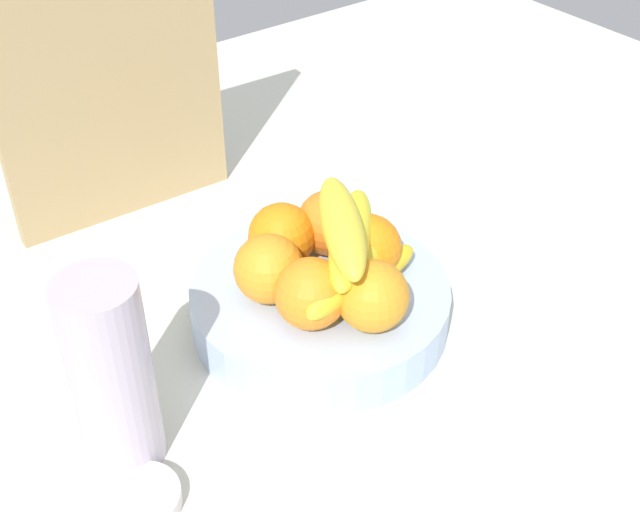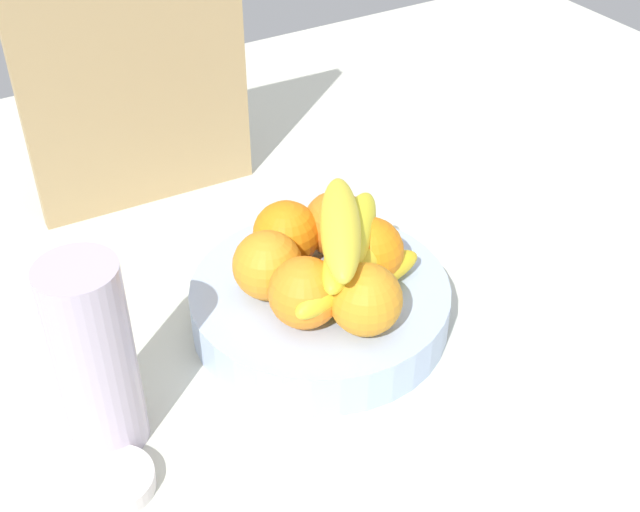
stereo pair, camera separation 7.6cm
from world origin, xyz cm
name	(u,v)px [view 2 (the right image)]	position (x,y,z in cm)	size (l,w,h in cm)	color
ground_plane	(330,315)	(0.00, 0.00, -1.50)	(180.00, 140.00, 3.00)	beige
fruit_bowl	(320,304)	(-2.35, -1.80, 2.47)	(27.60, 27.60, 4.94)	#ABC1E4
orange_front_left	(286,234)	(-3.22, 3.82, 8.56)	(7.25, 7.25, 7.25)	orange
orange_front_right	(266,264)	(-7.48, 0.27, 8.56)	(7.25, 7.25, 7.25)	orange
orange_center	(305,293)	(-6.40, -5.70, 8.56)	(7.25, 7.25, 7.25)	orange
orange_back_left	(366,299)	(-1.82, -9.60, 8.56)	(7.25, 7.25, 7.25)	orange
orange_back_right	(369,251)	(2.76, -3.25, 8.56)	(7.25, 7.25, 7.25)	orange
orange_top_stack	(336,224)	(2.37, 2.75, 8.56)	(7.25, 7.25, 7.25)	orange
banana_bunch	(348,256)	(-0.74, -4.67, 10.24)	(17.93, 16.75, 10.60)	yellow
cutting_board	(135,71)	(-8.97, 30.57, 18.00)	(28.00, 1.80, 36.00)	tan
thermos_tumbler	(95,358)	(-27.25, -5.62, 9.92)	(7.08, 7.08, 19.84)	#BCAEC3
jar_lid	(115,482)	(-28.93, -11.63, 0.84)	(7.01, 7.01, 1.68)	silver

